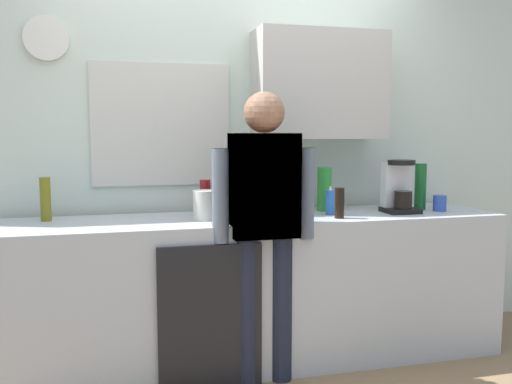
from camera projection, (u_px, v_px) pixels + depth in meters
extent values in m
plane|color=#8C6D4C|center=(264.00, 381.00, 3.11)|extent=(8.00, 8.00, 0.00)
cube|color=#B2B7BC|center=(251.00, 289.00, 3.35)|extent=(3.07, 0.64, 0.88)
cube|color=black|center=(211.00, 318.00, 2.96)|extent=(0.56, 0.02, 0.79)
cube|color=silver|center=(235.00, 145.00, 3.68)|extent=(4.67, 0.10, 2.60)
cube|color=beige|center=(161.00, 124.00, 3.48)|extent=(0.86, 0.02, 0.76)
cube|color=#8CA5C6|center=(161.00, 124.00, 3.49)|extent=(0.80, 0.02, 0.70)
cube|color=#B7B2A8|center=(319.00, 85.00, 3.56)|extent=(0.84, 0.32, 0.68)
cylinder|color=silver|center=(46.00, 38.00, 3.25)|extent=(0.26, 0.03, 0.26)
cube|color=black|center=(400.00, 210.00, 3.49)|extent=(0.20, 0.20, 0.03)
cube|color=silver|center=(396.00, 185.00, 3.53)|extent=(0.18, 0.08, 0.28)
cylinder|color=black|center=(403.00, 200.00, 3.45)|extent=(0.11, 0.11, 0.11)
cylinder|color=black|center=(401.00, 162.00, 3.46)|extent=(0.17, 0.17, 0.03)
cylinder|color=#195923|center=(420.00, 186.00, 3.63)|extent=(0.07, 0.07, 0.30)
cylinder|color=#2D8C33|center=(324.00, 189.00, 3.56)|extent=(0.09, 0.09, 0.28)
cylinder|color=maroon|center=(205.00, 198.00, 3.33)|extent=(0.06, 0.06, 0.22)
cylinder|color=black|center=(339.00, 203.00, 3.25)|extent=(0.06, 0.06, 0.18)
cylinder|color=olive|center=(46.00, 199.00, 3.15)|extent=(0.06, 0.06, 0.25)
cylinder|color=brown|center=(232.00, 197.00, 3.33)|extent=(0.06, 0.06, 0.23)
cylinder|color=#3351B2|center=(440.00, 203.00, 3.56)|extent=(0.08, 0.08, 0.10)
cylinder|color=#B26647|center=(398.00, 200.00, 3.73)|extent=(0.08, 0.08, 0.09)
cylinder|color=white|center=(254.00, 206.00, 3.46)|extent=(0.08, 0.08, 0.09)
cylinder|color=#4C72A5|center=(261.00, 215.00, 3.13)|extent=(0.22, 0.22, 0.08)
cylinder|color=blue|center=(330.00, 202.00, 3.40)|extent=(0.06, 0.06, 0.15)
cone|color=white|center=(330.00, 188.00, 3.39)|extent=(0.02, 0.02, 0.03)
cylinder|color=silver|center=(205.00, 205.00, 3.20)|extent=(0.14, 0.14, 0.17)
cylinder|color=black|center=(246.00, 311.00, 3.04)|extent=(0.12, 0.12, 0.82)
cylinder|color=black|center=(281.00, 308.00, 3.09)|extent=(0.12, 0.12, 0.82)
cube|color=#262633|center=(264.00, 185.00, 3.00)|extent=(0.36, 0.20, 0.56)
sphere|color=#D8AD8C|center=(264.00, 112.00, 2.95)|extent=(0.22, 0.22, 0.22)
cylinder|color=#262633|center=(220.00, 196.00, 2.94)|extent=(0.09, 0.09, 0.50)
cylinder|color=#262633|center=(306.00, 193.00, 3.06)|extent=(0.09, 0.09, 0.50)
cylinder|color=#3F4766|center=(246.00, 311.00, 3.04)|extent=(0.12, 0.12, 0.82)
cylinder|color=#3F4766|center=(281.00, 308.00, 3.09)|extent=(0.12, 0.12, 0.82)
cube|color=silver|center=(264.00, 185.00, 3.00)|extent=(0.36, 0.20, 0.56)
sphere|color=#D8AD8C|center=(264.00, 112.00, 2.95)|extent=(0.22, 0.22, 0.22)
cylinder|color=silver|center=(220.00, 196.00, 2.94)|extent=(0.09, 0.09, 0.50)
cylinder|color=silver|center=(306.00, 193.00, 3.06)|extent=(0.09, 0.09, 0.50)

